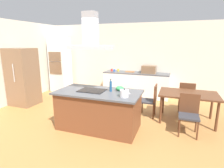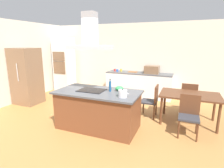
{
  "view_description": "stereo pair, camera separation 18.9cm",
  "coord_description": "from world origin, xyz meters",
  "px_view_note": "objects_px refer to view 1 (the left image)",
  "views": [
    {
      "loc": [
        1.65,
        -3.65,
        2.0
      ],
      "look_at": [
        0.19,
        0.4,
        1.0
      ],
      "focal_mm": 28.95,
      "sensor_mm": 36.0,
      "label": 1
    },
    {
      "loc": [
        1.82,
        -3.58,
        2.0
      ],
      "look_at": [
        0.19,
        0.4,
        1.0
      ],
      "focal_mm": 28.95,
      "sensor_mm": 36.0,
      "label": 2
    }
  ],
  "objects_px": {
    "mixing_bowl": "(120,88)",
    "coffee_mug_blue": "(114,70)",
    "chair_facing_island": "(189,112)",
    "chair_facing_back_wall": "(186,95)",
    "tea_kettle": "(124,93)",
    "olive_oil_bottle": "(111,86)",
    "refrigerator": "(23,77)",
    "dining_table": "(188,96)",
    "range_hood": "(91,37)",
    "coffee_mug_yellow": "(118,70)",
    "chair_at_left_end": "(151,99)",
    "cutting_board": "(130,72)",
    "cooktop": "(92,90)",
    "coffee_mug_red": "(112,70)",
    "countertop_microwave": "(149,69)",
    "wall_oven_stack": "(60,64)"
  },
  "relations": [
    {
      "from": "mixing_bowl",
      "to": "chair_facing_back_wall",
      "type": "xyz_separation_m",
      "value": [
        1.54,
        1.53,
        -0.45
      ]
    },
    {
      "from": "cutting_board",
      "to": "mixing_bowl",
      "type": "bearing_deg",
      "value": -80.79
    },
    {
      "from": "mixing_bowl",
      "to": "range_hood",
      "type": "height_order",
      "value": "range_hood"
    },
    {
      "from": "range_hood",
      "to": "coffee_mug_yellow",
      "type": "bearing_deg",
      "value": 95.94
    },
    {
      "from": "chair_facing_back_wall",
      "to": "refrigerator",
      "type": "bearing_deg",
      "value": -168.21
    },
    {
      "from": "cooktop",
      "to": "dining_table",
      "type": "bearing_deg",
      "value": 27.33
    },
    {
      "from": "chair_at_left_end",
      "to": "range_hood",
      "type": "xyz_separation_m",
      "value": [
        -1.22,
        -1.11,
        1.59
      ]
    },
    {
      "from": "wall_oven_stack",
      "to": "chair_at_left_end",
      "type": "xyz_separation_m",
      "value": [
        3.96,
        -1.54,
        -0.59
      ]
    },
    {
      "from": "countertop_microwave",
      "to": "cutting_board",
      "type": "xyz_separation_m",
      "value": [
        -0.71,
        0.05,
        -0.13
      ]
    },
    {
      "from": "coffee_mug_yellow",
      "to": "chair_facing_back_wall",
      "type": "distance_m",
      "value": 2.74
    },
    {
      "from": "chair_at_left_end",
      "to": "coffee_mug_blue",
      "type": "bearing_deg",
      "value": 133.88
    },
    {
      "from": "cutting_board",
      "to": "olive_oil_bottle",
      "type": "bearing_deg",
      "value": -84.66
    },
    {
      "from": "cutting_board",
      "to": "refrigerator",
      "type": "xyz_separation_m",
      "value": [
        -2.98,
        -2.19,
        0.0
      ]
    },
    {
      "from": "mixing_bowl",
      "to": "coffee_mug_yellow",
      "type": "height_order",
      "value": "mixing_bowl"
    },
    {
      "from": "chair_facing_island",
      "to": "chair_facing_back_wall",
      "type": "height_order",
      "value": "same"
    },
    {
      "from": "coffee_mug_blue",
      "to": "mixing_bowl",
      "type": "bearing_deg",
      "value": -68.37
    },
    {
      "from": "chair_at_left_end",
      "to": "mixing_bowl",
      "type": "bearing_deg",
      "value": -125.67
    },
    {
      "from": "coffee_mug_red",
      "to": "chair_facing_back_wall",
      "type": "relative_size",
      "value": 0.1
    },
    {
      "from": "coffee_mug_red",
      "to": "coffee_mug_blue",
      "type": "relative_size",
      "value": 1.0
    },
    {
      "from": "cooktop",
      "to": "chair_facing_island",
      "type": "bearing_deg",
      "value": 11.64
    },
    {
      "from": "olive_oil_bottle",
      "to": "chair_facing_back_wall",
      "type": "relative_size",
      "value": 0.33
    },
    {
      "from": "tea_kettle",
      "to": "refrigerator",
      "type": "distance_m",
      "value": 3.78
    },
    {
      "from": "coffee_mug_blue",
      "to": "range_hood",
      "type": "relative_size",
      "value": 0.1
    },
    {
      "from": "coffee_mug_yellow",
      "to": "refrigerator",
      "type": "relative_size",
      "value": 0.05
    },
    {
      "from": "countertop_microwave",
      "to": "cutting_board",
      "type": "relative_size",
      "value": 1.47
    },
    {
      "from": "coffee_mug_yellow",
      "to": "cutting_board",
      "type": "relative_size",
      "value": 0.26
    },
    {
      "from": "refrigerator",
      "to": "dining_table",
      "type": "distance_m",
      "value": 4.98
    },
    {
      "from": "tea_kettle",
      "to": "olive_oil_bottle",
      "type": "xyz_separation_m",
      "value": [
        -0.41,
        0.31,
        0.05
      ]
    },
    {
      "from": "olive_oil_bottle",
      "to": "dining_table",
      "type": "distance_m",
      "value": 2.02
    },
    {
      "from": "tea_kettle",
      "to": "mixing_bowl",
      "type": "relative_size",
      "value": 1.22
    },
    {
      "from": "olive_oil_bottle",
      "to": "cutting_board",
      "type": "distance_m",
      "value": 2.85
    },
    {
      "from": "coffee_mug_red",
      "to": "chair_facing_island",
      "type": "bearing_deg",
      "value": -42.12
    },
    {
      "from": "chair_at_left_end",
      "to": "chair_facing_back_wall",
      "type": "relative_size",
      "value": 1.0
    },
    {
      "from": "coffee_mug_red",
      "to": "wall_oven_stack",
      "type": "relative_size",
      "value": 0.04
    },
    {
      "from": "tea_kettle",
      "to": "dining_table",
      "type": "relative_size",
      "value": 0.17
    },
    {
      "from": "refrigerator",
      "to": "range_hood",
      "type": "height_order",
      "value": "range_hood"
    },
    {
      "from": "coffee_mug_yellow",
      "to": "cutting_board",
      "type": "xyz_separation_m",
      "value": [
        0.47,
        0.01,
        -0.04
      ]
    },
    {
      "from": "tea_kettle",
      "to": "coffee_mug_yellow",
      "type": "distance_m",
      "value": 3.35
    },
    {
      "from": "refrigerator",
      "to": "chair_facing_island",
      "type": "xyz_separation_m",
      "value": [
        4.96,
        -0.3,
        -0.4
      ]
    },
    {
      "from": "olive_oil_bottle",
      "to": "mixing_bowl",
      "type": "bearing_deg",
      "value": 40.06
    },
    {
      "from": "countertop_microwave",
      "to": "range_hood",
      "type": "bearing_deg",
      "value": -106.94
    },
    {
      "from": "coffee_mug_yellow",
      "to": "olive_oil_bottle",
      "type": "bearing_deg",
      "value": -75.45
    },
    {
      "from": "tea_kettle",
      "to": "cutting_board",
      "type": "relative_size",
      "value": 0.7
    },
    {
      "from": "coffee_mug_blue",
      "to": "dining_table",
      "type": "bearing_deg",
      "value": -33.76
    },
    {
      "from": "mixing_bowl",
      "to": "chair_facing_island",
      "type": "xyz_separation_m",
      "value": [
        1.54,
        0.2,
        -0.45
      ]
    },
    {
      "from": "mixing_bowl",
      "to": "coffee_mug_blue",
      "type": "xyz_separation_m",
      "value": [
        -1.02,
        2.58,
        -0.01
      ]
    },
    {
      "from": "mixing_bowl",
      "to": "coffee_mug_blue",
      "type": "bearing_deg",
      "value": 111.63
    },
    {
      "from": "chair_at_left_end",
      "to": "range_hood",
      "type": "distance_m",
      "value": 2.29
    },
    {
      "from": "tea_kettle",
      "to": "chair_facing_island",
      "type": "distance_m",
      "value": 1.53
    },
    {
      "from": "coffee_mug_yellow",
      "to": "chair_at_left_end",
      "type": "distance_m",
      "value": 2.42
    }
  ]
}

